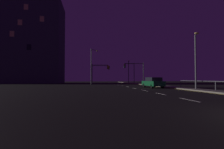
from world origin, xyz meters
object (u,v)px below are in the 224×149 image
street_lamp_across_street (129,69)px  street_lamp_far_end (196,56)px  traffic_light_near_right (130,69)px  building_distant (19,42)px  traffic_light_mid_left (100,70)px  car (153,82)px  traffic_light_near_left (100,70)px  street_lamp_mid_block (92,63)px  traffic_light_far_center (134,69)px

street_lamp_across_street → street_lamp_far_end: size_ratio=1.06×
traffic_light_near_right → building_distant: size_ratio=0.22×
traffic_light_mid_left → car: bearing=-68.7°
traffic_light_near_left → street_lamp_far_end: (10.01, -21.21, 0.60)m
street_lamp_mid_block → building_distant: (-21.42, 14.21, 7.46)m
traffic_light_near_left → street_lamp_across_street: 13.28m
traffic_light_near_left → street_lamp_mid_block: bearing=-122.3°
traffic_light_far_center → traffic_light_near_right: 5.84m
traffic_light_near_left → street_lamp_across_street: bearing=42.6°
street_lamp_far_end → building_distant: bearing=135.7°
traffic_light_near_right → traffic_light_far_center: bearing=-95.1°
traffic_light_near_left → building_distant: 27.30m
building_distant → street_lamp_across_street: bearing=-4.0°
traffic_light_mid_left → street_lamp_mid_block: street_lamp_mid_block is taller
street_lamp_across_street → traffic_light_far_center: bearing=-99.2°
traffic_light_near_left → building_distant: size_ratio=0.20×
building_distant → car: bearing=-41.9°
traffic_light_far_center → building_distant: (-30.91, 15.49, 8.62)m
street_lamp_mid_block → building_distant: size_ratio=0.32×
traffic_light_far_center → street_lamp_mid_block: street_lamp_mid_block is taller
car → traffic_light_mid_left: traffic_light_mid_left is taller
traffic_light_near_right → street_lamp_mid_block: street_lamp_mid_block is taller
traffic_light_mid_left → street_lamp_across_street: size_ratio=0.71×
traffic_light_mid_left → traffic_light_near_right: 8.01m
traffic_light_near_right → street_lamp_mid_block: 11.02m
traffic_light_far_center → street_lamp_far_end: bearing=-82.0°
building_distant → traffic_light_near_right: bearing=-17.1°
car → traffic_light_mid_left: (-6.77, 17.39, 2.74)m
car → street_lamp_mid_block: bearing=124.3°
traffic_light_far_center → traffic_light_near_left: traffic_light_far_center is taller
traffic_light_near_left → street_lamp_far_end: size_ratio=0.76×
traffic_light_near_left → street_lamp_far_end: 23.46m
traffic_light_far_center → street_lamp_across_street: bearing=80.8°
street_lamp_far_end → traffic_light_mid_left: bearing=113.4°
traffic_light_mid_left → street_lamp_far_end: (9.86, -22.76, 0.59)m
traffic_light_far_center → traffic_light_mid_left: (-7.48, 5.78, -0.10)m
car → traffic_light_mid_left: bearing=111.3°
traffic_light_far_center → building_distant: bearing=153.4°
street_lamp_across_street → street_lamp_mid_block: size_ratio=0.86×
traffic_light_mid_left → traffic_light_near_left: size_ratio=0.99×
traffic_light_mid_left → traffic_light_near_right: (8.00, 0.03, 0.37)m
car → traffic_light_near_right: 17.74m
traffic_light_near_right → traffic_light_near_left: (-8.14, -1.58, -0.37)m
car → street_lamp_far_end: 7.03m
traffic_light_far_center → street_lamp_mid_block: size_ratio=0.61×
street_lamp_mid_block → car: bearing=-55.7°
street_lamp_far_end → street_lamp_mid_block: bearing=123.0°
traffic_light_near_left → building_distant: building_distant is taller
traffic_light_near_right → street_lamp_far_end: size_ratio=0.83×
street_lamp_across_street → street_lamp_mid_block: (-11.63, -11.92, 0.48)m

